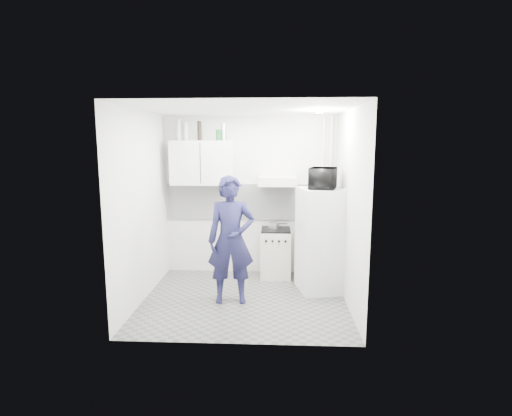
{
  "coord_description": "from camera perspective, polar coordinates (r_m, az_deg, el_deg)",
  "views": [
    {
      "loc": [
        0.42,
        -5.28,
        2.16
      ],
      "look_at": [
        0.15,
        0.3,
        1.25
      ],
      "focal_mm": 28.0,
      "sensor_mm": 36.0,
      "label": 1
    }
  ],
  "objects": [
    {
      "name": "bottle_e",
      "position": [
        6.42,
        -4.69,
        10.77
      ],
      "size": [
        0.07,
        0.07,
        0.27
      ],
      "primitive_type": "cylinder",
      "color": "silver",
      "rests_on": "upper_cabinet"
    },
    {
      "name": "range_hood",
      "position": [
        6.31,
        3.07,
        3.87
      ],
      "size": [
        0.6,
        0.5,
        0.14
      ],
      "primitive_type": "cube",
      "color": "beige",
      "rests_on": "wall_back"
    },
    {
      "name": "upper_cabinet",
      "position": [
        6.47,
        -7.66,
        6.42
      ],
      "size": [
        1.0,
        0.35,
        0.7
      ],
      "primitive_type": "cube",
      "color": "white",
      "rests_on": "wall_back"
    },
    {
      "name": "microwave",
      "position": [
        5.79,
        9.57,
        4.24
      ],
      "size": [
        0.6,
        0.47,
        0.3
      ],
      "primitive_type": "imported",
      "rotation": [
        0.0,
        0.0,
        1.36
      ],
      "color": "black",
      "rests_on": "fridge"
    },
    {
      "name": "pipe_b",
      "position": [
        6.55,
        9.44,
        1.58
      ],
      "size": [
        0.04,
        0.04,
        2.6
      ],
      "primitive_type": "cylinder",
      "color": "beige",
      "rests_on": "floor"
    },
    {
      "name": "pipe_a",
      "position": [
        6.57,
        10.48,
        1.57
      ],
      "size": [
        0.05,
        0.05,
        2.6
      ],
      "primitive_type": "cylinder",
      "color": "beige",
      "rests_on": "floor"
    },
    {
      "name": "wall_left",
      "position": [
        5.66,
        -16.01,
        0.14
      ],
      "size": [
        0.0,
        2.6,
        2.6
      ],
      "primitive_type": "plane",
      "rotation": [
        1.57,
        0.0,
        1.57
      ],
      "color": "silver",
      "rests_on": "floor"
    },
    {
      "name": "canister_b",
      "position": [
        6.42,
        -5.35,
        10.32
      ],
      "size": [
        0.09,
        0.09,
        0.17
      ],
      "primitive_type": "cylinder",
      "color": "#144C1E",
      "rests_on": "upper_cabinet"
    },
    {
      "name": "bottle_b",
      "position": [
        6.52,
        -9.99,
        10.67
      ],
      "size": [
        0.07,
        0.07,
        0.28
      ],
      "primitive_type": "cylinder",
      "color": "#B2B7BC",
      "rests_on": "upper_cabinet"
    },
    {
      "name": "wall_right",
      "position": [
        5.44,
        13.14,
        -0.09
      ],
      "size": [
        0.0,
        2.6,
        2.6
      ],
      "primitive_type": "plane",
      "rotation": [
        1.57,
        0.0,
        -1.57
      ],
      "color": "silver",
      "rests_on": "floor"
    },
    {
      "name": "saucepan",
      "position": [
        6.46,
        2.58,
        -2.49
      ],
      "size": [
        0.17,
        0.17,
        0.09
      ],
      "primitive_type": "cylinder",
      "color": "silver",
      "rests_on": "stove_top"
    },
    {
      "name": "bottle_d",
      "position": [
        6.48,
        -8.07,
        10.85
      ],
      "size": [
        0.07,
        0.07,
        0.3
      ],
      "primitive_type": "cylinder",
      "color": "black",
      "rests_on": "upper_cabinet"
    },
    {
      "name": "bottle_a",
      "position": [
        6.55,
        -10.99,
        10.87
      ],
      "size": [
        0.08,
        0.08,
        0.33
      ],
      "primitive_type": "cylinder",
      "color": "#B2B7BC",
      "rests_on": "upper_cabinet"
    },
    {
      "name": "backsplash",
      "position": [
        6.6,
        -0.87,
        0.88
      ],
      "size": [
        2.74,
        0.03,
        0.6
      ],
      "primitive_type": "cube",
      "color": "white",
      "rests_on": "wall_back"
    },
    {
      "name": "ceiling_spot_fixture",
      "position": [
        5.53,
        9.06,
        13.39
      ],
      "size": [
        0.1,
        0.1,
        0.02
      ],
      "primitive_type": "cylinder",
      "color": "white",
      "rests_on": "ceiling"
    },
    {
      "name": "person",
      "position": [
        5.41,
        -3.58,
        -4.58
      ],
      "size": [
        0.68,
        0.49,
        1.74
      ],
      "primitive_type": "imported",
      "rotation": [
        0.0,
        0.0,
        0.11
      ],
      "color": "#1A193B",
      "rests_on": "floor"
    },
    {
      "name": "wall_back",
      "position": [
        6.6,
        -0.87,
        1.76
      ],
      "size": [
        2.8,
        0.0,
        2.8
      ],
      "primitive_type": "plane",
      "rotation": [
        1.57,
        0.0,
        0.0
      ],
      "color": "silver",
      "rests_on": "floor"
    },
    {
      "name": "fridge",
      "position": [
        5.93,
        9.33,
        -4.54
      ],
      "size": [
        0.76,
        0.76,
        1.52
      ],
      "primitive_type": "cube",
      "rotation": [
        0.0,
        0.0,
        0.23
      ],
      "color": "white",
      "rests_on": "floor"
    },
    {
      "name": "stove_top",
      "position": [
        6.43,
        2.85,
        -3.11
      ],
      "size": [
        0.46,
        0.46,
        0.03
      ],
      "primitive_type": "cube",
      "color": "black",
      "rests_on": "stove"
    },
    {
      "name": "stove",
      "position": [
        6.53,
        2.82,
        -6.54
      ],
      "size": [
        0.48,
        0.48,
        0.77
      ],
      "primitive_type": "cube",
      "color": "beige",
      "rests_on": "floor"
    },
    {
      "name": "floor",
      "position": [
        5.72,
        -1.66,
        -12.93
      ],
      "size": [
        2.8,
        2.8,
        0.0
      ],
      "primitive_type": "plane",
      "color": "#5A5B56",
      "rests_on": "ground"
    },
    {
      "name": "ceiling",
      "position": [
        5.32,
        -1.79,
        13.99
      ],
      "size": [
        2.8,
        2.8,
        0.0
      ],
      "primitive_type": "plane",
      "color": "white",
      "rests_on": "wall_back"
    }
  ]
}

